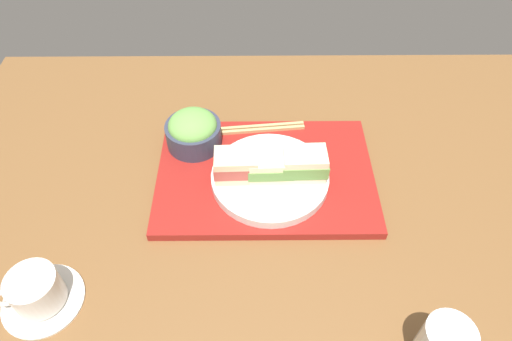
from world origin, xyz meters
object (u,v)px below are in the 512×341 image
(sandwich_near, at_px, (304,164))
(sandwich_middle, at_px, (270,166))
(sandwich_plate, at_px, (270,178))
(salad_bowl, at_px, (193,131))
(chopsticks_pair, at_px, (261,128))
(coffee_cup, at_px, (37,292))
(sandwich_far, at_px, (236,165))

(sandwich_near, bearing_deg, sandwich_middle, 1.09)
(sandwich_plate, distance_m, sandwich_near, 0.07)
(sandwich_near, height_order, salad_bowl, salad_bowl)
(chopsticks_pair, distance_m, coffee_cup, 0.52)
(sandwich_middle, xyz_separation_m, coffee_cup, (0.37, 0.24, -0.03))
(salad_bowl, distance_m, coffee_cup, 0.40)
(sandwich_near, height_order, sandwich_far, same)
(sandwich_plate, relative_size, salad_bowl, 1.99)
(sandwich_plate, xyz_separation_m, sandwich_near, (-0.06, -0.00, 0.04))
(sandwich_far, height_order, salad_bowl, salad_bowl)
(sandwich_plate, xyz_separation_m, coffee_cup, (0.37, 0.24, 0.00))
(sandwich_near, bearing_deg, coffee_cup, 28.74)
(sandwich_near, height_order, coffee_cup, sandwich_near)
(sandwich_plate, relative_size, coffee_cup, 1.74)
(sandwich_plate, xyz_separation_m, salad_bowl, (0.15, -0.10, 0.03))
(salad_bowl, height_order, coffee_cup, salad_bowl)
(coffee_cup, bearing_deg, chopsticks_pair, -132.93)
(sandwich_middle, bearing_deg, coffee_cup, 32.58)
(sandwich_far, distance_m, chopsticks_pair, 0.16)
(sandwich_plate, distance_m, coffee_cup, 0.44)
(coffee_cup, bearing_deg, sandwich_plate, -147.42)
(sandwich_middle, bearing_deg, sandwich_near, -178.91)
(chopsticks_pair, bearing_deg, sandwich_far, 71.89)
(coffee_cup, bearing_deg, sandwich_far, -142.52)
(sandwich_near, bearing_deg, sandwich_far, 1.09)
(salad_bowl, relative_size, coffee_cup, 0.87)
(sandwich_near, xyz_separation_m, salad_bowl, (0.22, -0.10, -0.01))
(sandwich_middle, distance_m, chopsticks_pair, 0.15)
(sandwich_plate, xyz_separation_m, sandwich_far, (0.06, 0.00, 0.04))
(sandwich_plate, distance_m, chopsticks_pair, 0.15)
(sandwich_near, height_order, sandwich_middle, sandwich_near)
(chopsticks_pair, bearing_deg, salad_bowl, 16.48)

